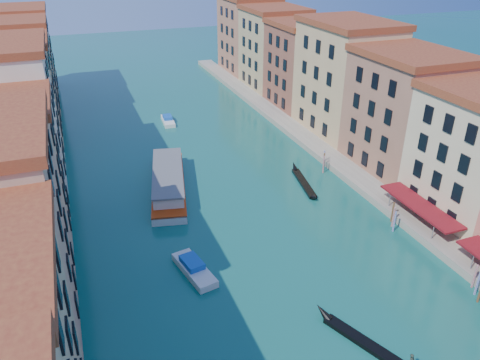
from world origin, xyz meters
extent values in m
cube|color=tan|center=(-26.00, 55.00, 8.25)|extent=(12.00, 14.00, 16.50)
cube|color=beige|center=(-26.00, 71.00, 10.00)|extent=(12.00, 18.00, 20.00)
cube|color=tan|center=(-26.00, 88.00, 8.75)|extent=(12.00, 16.00, 17.50)
cube|color=maroon|center=(-26.00, 88.00, 18.00)|extent=(12.80, 16.40, 1.00)
cube|color=tan|center=(-26.00, 103.50, 9.25)|extent=(12.00, 15.00, 18.50)
cube|color=maroon|center=(-26.00, 103.50, 19.00)|extent=(12.80, 15.40, 1.00)
cube|color=beige|center=(-26.00, 119.50, 9.50)|extent=(12.00, 17.00, 19.00)
cube|color=maroon|center=(-26.00, 119.50, 19.50)|extent=(12.80, 17.40, 1.00)
cube|color=beige|center=(30.00, 39.00, 8.25)|extent=(12.00, 14.00, 16.50)
cube|color=#A0664B|center=(30.00, 54.00, 9.00)|extent=(12.00, 16.00, 18.00)
cube|color=maroon|center=(30.00, 54.00, 18.50)|extent=(12.80, 16.40, 1.00)
cube|color=tan|center=(30.00, 71.00, 10.00)|extent=(12.00, 18.00, 20.00)
cube|color=maroon|center=(30.00, 71.00, 20.50)|extent=(12.80, 18.40, 1.00)
cube|color=brown|center=(30.00, 87.50, 8.75)|extent=(12.00, 15.00, 17.50)
cube|color=maroon|center=(30.00, 87.50, 18.00)|extent=(12.80, 15.40, 1.00)
cube|color=tan|center=(30.00, 103.00, 9.25)|extent=(12.00, 16.00, 18.50)
cube|color=maroon|center=(30.00, 103.00, 19.00)|extent=(12.80, 16.40, 1.00)
cube|color=#AB694C|center=(30.00, 119.50, 9.75)|extent=(12.00, 17.00, 19.50)
cube|color=gray|center=(22.00, 65.00, 0.50)|extent=(4.00, 140.00, 1.00)
cylinder|color=slate|center=(20.80, 28.60, 1.50)|extent=(0.12, 0.12, 3.00)
cube|color=maroon|center=(22.20, 39.00, 3.00)|extent=(3.20, 12.60, 0.25)
cylinder|color=slate|center=(20.80, 34.80, 1.50)|extent=(0.12, 0.12, 3.00)
cylinder|color=slate|center=(20.80, 43.20, 1.50)|extent=(0.12, 0.12, 3.00)
cylinder|color=brown|center=(18.50, 25.00, 1.30)|extent=(0.24, 0.24, 3.20)
cylinder|color=brown|center=(19.10, 26.00, 1.30)|extent=(0.24, 0.24, 3.20)
cylinder|color=brown|center=(19.70, 27.00, 1.30)|extent=(0.24, 0.24, 3.20)
cylinder|color=brown|center=(18.50, 39.00, 1.30)|extent=(0.24, 0.24, 3.20)
cylinder|color=brown|center=(19.10, 40.00, 1.30)|extent=(0.24, 0.24, 3.20)
cylinder|color=brown|center=(19.70, 41.00, 1.30)|extent=(0.24, 0.24, 3.20)
cylinder|color=brown|center=(18.50, 57.00, 1.30)|extent=(0.24, 0.24, 3.20)
cylinder|color=brown|center=(19.10, 58.00, 1.30)|extent=(0.24, 0.24, 3.20)
cylinder|color=brown|center=(19.70, 59.00, 1.30)|extent=(0.24, 0.24, 3.20)
cube|color=silver|center=(-5.83, 60.17, 0.61)|extent=(8.71, 20.85, 1.22)
cube|color=silver|center=(-5.83, 60.17, 1.93)|extent=(7.36, 16.76, 1.63)
cube|color=slate|center=(-5.83, 60.17, 2.90)|extent=(7.77, 17.32, 0.25)
cube|color=#C0370B|center=(-5.83, 60.17, 1.17)|extent=(8.76, 20.86, 0.25)
cube|color=black|center=(4.52, 23.79, 0.23)|extent=(4.75, 9.20, 0.47)
cone|color=black|center=(2.48, 28.65, 0.63)|extent=(1.70, 2.32, 1.77)
cube|color=black|center=(13.76, 54.47, 0.23)|extent=(2.71, 9.29, 0.46)
cone|color=black|center=(14.65, 59.52, 0.62)|extent=(1.27, 2.19, 1.72)
cone|color=black|center=(12.87, 49.41, 0.51)|extent=(1.21, 1.84, 1.52)
cube|color=silver|center=(-7.52, 39.71, 0.41)|extent=(3.63, 7.47, 0.82)
cube|color=blue|center=(-7.63, 40.21, 1.13)|extent=(2.42, 3.38, 0.72)
cube|color=white|center=(0.35, 88.28, 0.37)|extent=(2.50, 6.66, 0.75)
cube|color=blue|center=(0.38, 88.75, 1.03)|extent=(1.87, 2.91, 0.65)
camera|label=1|loc=(-17.31, -1.16, 33.15)|focal=35.00mm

